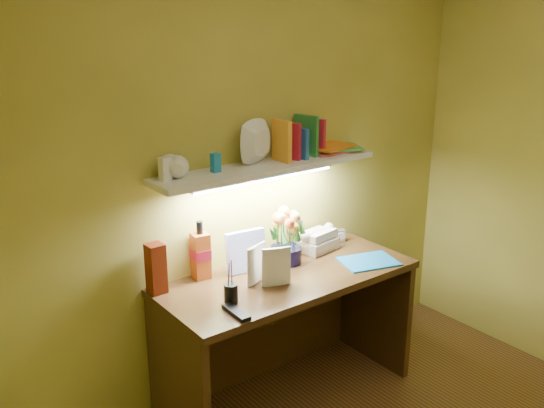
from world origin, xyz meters
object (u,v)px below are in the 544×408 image
Objects in this scene: telephone at (317,238)px; whisky_bottle at (200,250)px; flower_bouquet at (286,236)px; desk at (288,337)px; desk_clock at (339,236)px.

whisky_bottle reaches higher than telephone.
flower_bouquet is 0.28m from telephone.
whisky_bottle is (-0.48, 0.10, 0.00)m from flower_bouquet.
telephone reaches higher than desk.
desk is 4.57× the size of flower_bouquet.
whisky_bottle is (-0.74, 0.07, 0.09)m from telephone.
desk is at bearing -124.56° from flower_bouquet.
telephone is (0.36, 0.18, 0.44)m from desk.
desk is 6.25× the size of telephone.
whisky_bottle reaches higher than desk.
flower_bouquet is (0.10, 0.14, 0.53)m from desk.
telephone is at bearing -5.04° from whisky_bottle.
whisky_bottle is at bearing 167.81° from flower_bouquet.
flower_bouquet reaches higher than telephone.
whisky_bottle is (-0.93, 0.05, 0.12)m from desk_clock.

